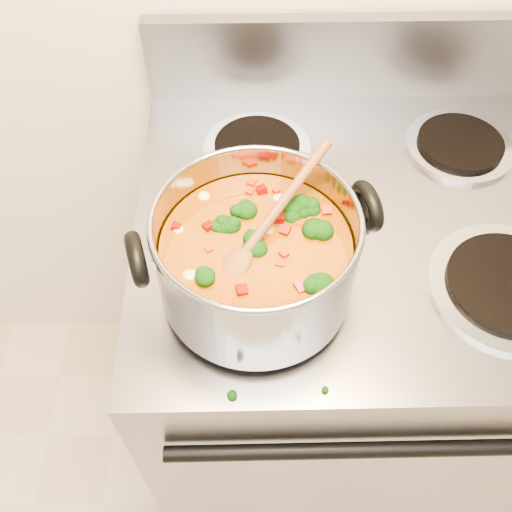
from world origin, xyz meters
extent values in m
cube|color=gray|center=(0.04, 1.16, 0.46)|extent=(0.77, 0.67, 0.92)
cube|color=gray|center=(0.04, 1.48, 1.00)|extent=(0.77, 0.03, 0.16)
cylinder|color=black|center=(0.04, 0.81, 0.80)|extent=(0.66, 0.02, 0.02)
cylinder|color=#A5A5AD|center=(-0.14, 1.01, 0.92)|extent=(0.23, 0.23, 0.01)
cylinder|color=black|center=(-0.14, 1.01, 0.93)|extent=(0.18, 0.18, 0.01)
cylinder|color=#A5A5AD|center=(0.22, 1.01, 0.92)|extent=(0.23, 0.23, 0.01)
cylinder|color=black|center=(0.22, 1.01, 0.93)|extent=(0.18, 0.18, 0.01)
cylinder|color=#A5A5AD|center=(-0.14, 1.31, 0.92)|extent=(0.19, 0.19, 0.01)
cylinder|color=black|center=(-0.14, 1.31, 0.93)|extent=(0.15, 0.15, 0.01)
cylinder|color=#A5A5AD|center=(0.22, 1.31, 0.92)|extent=(0.19, 0.19, 0.01)
cylinder|color=black|center=(0.22, 1.31, 0.93)|extent=(0.15, 0.15, 0.01)
cylinder|color=#929299|center=(-0.15, 1.01, 1.01)|extent=(0.27, 0.27, 0.15)
torus|color=#929299|center=(-0.15, 1.01, 1.08)|extent=(0.27, 0.27, 0.01)
cylinder|color=#88580C|center=(-0.15, 1.01, 0.99)|extent=(0.26, 0.26, 0.10)
torus|color=black|center=(-0.30, 0.97, 1.06)|extent=(0.04, 0.08, 0.08)
torus|color=black|center=(0.00, 1.05, 1.06)|extent=(0.04, 0.08, 0.08)
ellipsoid|color=black|center=(-0.09, 0.95, 1.04)|extent=(0.04, 0.04, 0.03)
ellipsoid|color=black|center=(-0.08, 1.07, 1.04)|extent=(0.04, 0.04, 0.03)
ellipsoid|color=black|center=(-0.23, 1.08, 1.04)|extent=(0.04, 0.04, 0.03)
ellipsoid|color=black|center=(-0.20, 0.97, 1.04)|extent=(0.04, 0.04, 0.03)
ellipsoid|color=black|center=(-0.17, 0.92, 1.04)|extent=(0.04, 0.04, 0.03)
ellipsoid|color=black|center=(-0.13, 0.96, 1.04)|extent=(0.04, 0.04, 0.03)
ellipsoid|color=black|center=(-0.23, 0.94, 1.04)|extent=(0.04, 0.04, 0.03)
ellipsoid|color=black|center=(-0.14, 1.03, 1.04)|extent=(0.04, 0.04, 0.03)
ellipsoid|color=black|center=(-0.14, 0.91, 1.04)|extent=(0.04, 0.04, 0.03)
ellipsoid|color=maroon|center=(-0.06, 1.00, 1.04)|extent=(0.01, 0.01, 0.01)
ellipsoid|color=maroon|center=(-0.21, 0.93, 1.04)|extent=(0.01, 0.01, 0.01)
ellipsoid|color=maroon|center=(-0.06, 1.03, 1.04)|extent=(0.01, 0.01, 0.01)
ellipsoid|color=maroon|center=(-0.09, 1.08, 1.04)|extent=(0.01, 0.01, 0.01)
ellipsoid|color=maroon|center=(-0.26, 1.01, 1.04)|extent=(0.01, 0.01, 0.01)
ellipsoid|color=maroon|center=(-0.15, 0.96, 1.04)|extent=(0.01, 0.01, 0.01)
ellipsoid|color=maroon|center=(-0.22, 1.09, 1.04)|extent=(0.01, 0.01, 0.01)
ellipsoid|color=maroon|center=(-0.07, 0.96, 1.04)|extent=(0.01, 0.01, 0.01)
ellipsoid|color=maroon|center=(-0.06, 1.01, 1.04)|extent=(0.01, 0.01, 0.01)
ellipsoid|color=maroon|center=(-0.16, 1.09, 1.04)|extent=(0.01, 0.01, 0.01)
ellipsoid|color=maroon|center=(-0.10, 0.96, 1.04)|extent=(0.01, 0.01, 0.01)
ellipsoid|color=red|center=(-0.12, 1.02, 1.04)|extent=(0.01, 0.01, 0.01)
ellipsoid|color=red|center=(-0.20, 1.10, 1.04)|extent=(0.01, 0.01, 0.01)
ellipsoid|color=red|center=(-0.17, 0.90, 1.04)|extent=(0.01, 0.01, 0.01)
ellipsoid|color=red|center=(-0.25, 1.01, 1.04)|extent=(0.01, 0.01, 0.01)
ellipsoid|color=red|center=(-0.14, 0.91, 1.04)|extent=(0.01, 0.01, 0.01)
ellipsoid|color=red|center=(-0.13, 0.94, 1.04)|extent=(0.01, 0.01, 0.01)
ellipsoid|color=red|center=(-0.12, 1.10, 1.04)|extent=(0.01, 0.01, 0.01)
ellipsoid|color=red|center=(-0.11, 1.00, 1.04)|extent=(0.01, 0.01, 0.01)
ellipsoid|color=red|center=(-0.24, 0.94, 1.04)|extent=(0.01, 0.01, 0.01)
ellipsoid|color=red|center=(-0.09, 1.05, 1.04)|extent=(0.01, 0.01, 0.01)
ellipsoid|color=beige|center=(-0.14, 0.95, 1.04)|extent=(0.02, 0.02, 0.01)
ellipsoid|color=beige|center=(-0.15, 0.99, 1.04)|extent=(0.02, 0.02, 0.01)
ellipsoid|color=beige|center=(-0.08, 1.08, 1.04)|extent=(0.02, 0.02, 0.01)
ellipsoid|color=beige|center=(-0.14, 1.09, 1.04)|extent=(0.02, 0.02, 0.01)
ellipsoid|color=beige|center=(-0.15, 0.93, 1.04)|extent=(0.02, 0.02, 0.01)
ellipsoid|color=beige|center=(-0.23, 0.97, 1.04)|extent=(0.02, 0.02, 0.01)
ellipsoid|color=brown|center=(-0.18, 0.97, 1.04)|extent=(0.07, 0.07, 0.03)
cylinder|color=brown|center=(-0.11, 1.05, 1.07)|extent=(0.14, 0.17, 0.08)
ellipsoid|color=black|center=(-0.27, 0.88, 0.92)|extent=(0.01, 0.01, 0.01)
ellipsoid|color=black|center=(0.04, 0.97, 0.92)|extent=(0.01, 0.01, 0.01)
ellipsoid|color=black|center=(-0.19, 0.84, 0.92)|extent=(0.01, 0.01, 0.01)
ellipsoid|color=black|center=(-0.22, 1.19, 0.92)|extent=(0.01, 0.01, 0.01)
camera|label=1|loc=(-0.16, 0.54, 1.63)|focal=40.00mm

